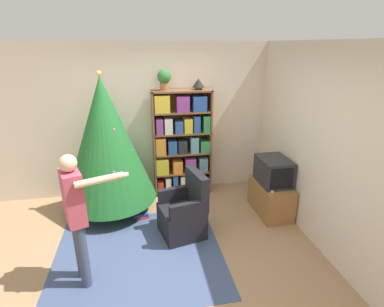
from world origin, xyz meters
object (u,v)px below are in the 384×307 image
at_px(television, 274,171).
at_px(table_lamp, 198,83).
at_px(bookshelf, 181,144).
at_px(standing_person, 76,211).
at_px(armchair, 184,213).
at_px(christmas_tree, 106,141).
at_px(potted_plant, 164,78).

height_order(television, table_lamp, table_lamp).
xyz_separation_m(bookshelf, standing_person, (-1.41, -1.98, -0.02)).
bearing_deg(armchair, table_lamp, 148.09).
height_order(bookshelf, armchair, bookshelf).
bearing_deg(bookshelf, christmas_tree, -160.53).
xyz_separation_m(potted_plant, table_lamp, (0.56, -0.00, -0.09)).
bearing_deg(standing_person, television, 89.96).
xyz_separation_m(television, potted_plant, (-1.55, 0.98, 1.32)).
distance_m(television, armchair, 1.53).
bearing_deg(table_lamp, potted_plant, 180.00).
distance_m(television, standing_person, 2.88).
bearing_deg(table_lamp, christmas_tree, -163.89).
distance_m(armchair, potted_plant, 2.15).
distance_m(christmas_tree, armchair, 1.61).
bearing_deg(television, table_lamp, 135.35).
relative_size(christmas_tree, potted_plant, 6.70).
bearing_deg(potted_plant, christmas_tree, -155.29).
bearing_deg(table_lamp, bookshelf, -178.69).
bearing_deg(armchair, potted_plant, 172.10).
bearing_deg(christmas_tree, armchair, -39.26).
distance_m(bookshelf, armchair, 1.43).
height_order(standing_person, potted_plant, potted_plant).
bearing_deg(christmas_tree, table_lamp, 16.11).
xyz_separation_m(television, table_lamp, (-0.99, 0.98, 1.23)).
height_order(christmas_tree, potted_plant, christmas_tree).
bearing_deg(television, potted_plant, 147.78).
bearing_deg(christmas_tree, potted_plant, 24.71).
xyz_separation_m(bookshelf, potted_plant, (-0.27, 0.01, 1.11)).
bearing_deg(bookshelf, table_lamp, 1.31).
xyz_separation_m(bookshelf, television, (1.28, -0.97, -0.21)).
relative_size(armchair, table_lamp, 4.60).
bearing_deg(potted_plant, armchair, -85.23).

